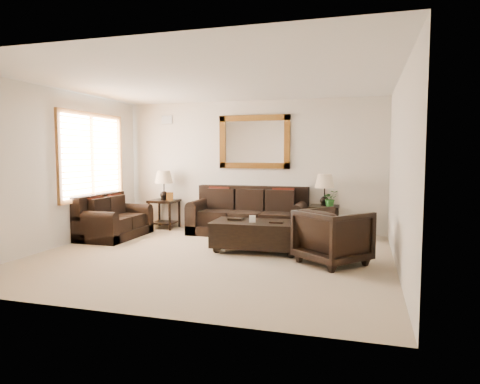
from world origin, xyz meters
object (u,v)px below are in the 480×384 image
(loveseat, at_px, (112,221))
(coffee_table, at_px, (257,233))
(end_table_right, at_px, (324,196))
(sofa, at_px, (249,217))
(armchair, at_px, (333,234))
(end_table_left, at_px, (164,191))

(loveseat, relative_size, coffee_table, 0.98)
(loveseat, height_order, end_table_right, end_table_right)
(sofa, height_order, loveseat, sofa)
(end_table_right, xyz_separation_m, armchair, (0.32, -2.09, -0.35))
(loveseat, height_order, armchair, armchair)
(sofa, distance_m, loveseat, 2.66)
(armchair, bearing_deg, loveseat, 29.27)
(end_table_left, relative_size, armchair, 1.41)
(sofa, bearing_deg, coffee_table, -69.83)
(end_table_right, bearing_deg, armchair, -81.40)
(end_table_left, relative_size, end_table_right, 1.03)
(loveseat, xyz_separation_m, end_table_right, (3.91, 1.21, 0.49))
(sofa, bearing_deg, end_table_right, 5.34)
(end_table_right, height_order, armchair, end_table_right)
(sofa, relative_size, end_table_right, 1.90)
(sofa, relative_size, armchair, 2.60)
(loveseat, xyz_separation_m, armchair, (4.22, -0.88, 0.14))
(armchair, bearing_deg, sofa, -6.43)
(end_table_left, distance_m, coffee_table, 2.99)
(end_table_right, relative_size, armchair, 1.37)
(sofa, xyz_separation_m, loveseat, (-2.43, -1.08, -0.04))
(loveseat, height_order, coffee_table, loveseat)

